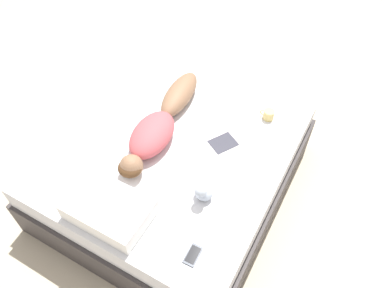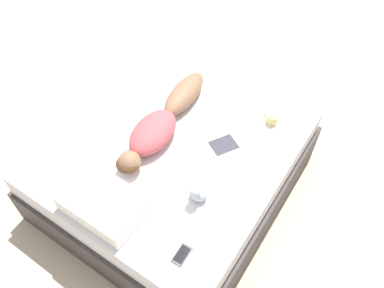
# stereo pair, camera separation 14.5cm
# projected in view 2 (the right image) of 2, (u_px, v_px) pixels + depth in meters

# --- Properties ---
(ground_plane) EXTENTS (12.00, 12.00, 0.00)m
(ground_plane) POSITION_uv_depth(u_px,v_px,m) (177.00, 184.00, 3.37)
(ground_plane) COLOR #B7A88E
(bed) EXTENTS (1.76, 2.00, 0.58)m
(bed) POSITION_uv_depth(u_px,v_px,m) (176.00, 165.00, 3.15)
(bed) COLOR #383333
(bed) RESTS_ON ground_plane
(person) EXTENTS (0.36, 1.24, 0.18)m
(person) POSITION_uv_depth(u_px,v_px,m) (162.00, 121.00, 2.96)
(person) COLOR brown
(person) RESTS_ON bed
(open_magazine) EXTENTS (0.57, 0.50, 0.01)m
(open_magazine) POSITION_uv_depth(u_px,v_px,m) (231.00, 156.00, 2.83)
(open_magazine) COLOR silver
(open_magazine) RESTS_ON bed
(coffee_mug) EXTENTS (0.12, 0.09, 0.08)m
(coffee_mug) POSITION_uv_depth(u_px,v_px,m) (272.00, 119.00, 3.04)
(coffee_mug) COLOR tan
(coffee_mug) RESTS_ON bed
(cell_phone) EXTENTS (0.08, 0.15, 0.01)m
(cell_phone) POSITION_uv_depth(u_px,v_px,m) (182.00, 255.00, 2.32)
(cell_phone) COLOR #333842
(cell_phone) RESTS_ON bed
(plush_toy) EXTENTS (0.13, 0.15, 0.18)m
(plush_toy) POSITION_uv_depth(u_px,v_px,m) (198.00, 193.00, 2.53)
(plush_toy) COLOR #B2BCCC
(plush_toy) RESTS_ON bed
(pillow) EXTENTS (0.55, 0.36, 0.14)m
(pillow) POSITION_uv_depth(u_px,v_px,m) (103.00, 203.00, 2.49)
(pillow) COLOR white
(pillow) RESTS_ON bed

